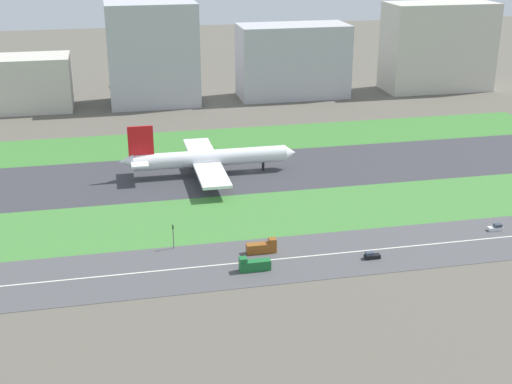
{
  "coord_description": "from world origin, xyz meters",
  "views": [
    {
      "loc": [
        -49.87,
        -239.91,
        86.47
      ],
      "look_at": [
        -6.01,
        -36.5,
        6.0
      ],
      "focal_mm": 48.87,
      "sensor_mm": 36.0,
      "label": 1
    }
  ],
  "objects": [
    {
      "name": "ground_plane",
      "position": [
        0.0,
        0.0,
        0.0
      ],
      "size": [
        800.0,
        800.0,
        0.0
      ],
      "primitive_type": "plane",
      "color": "#5B564C"
    },
    {
      "name": "runway",
      "position": [
        0.0,
        0.0,
        0.05
      ],
      "size": [
        280.0,
        46.0,
        0.1
      ],
      "primitive_type": "cube",
      "color": "#38383D",
      "rests_on": "ground_plane"
    },
    {
      "name": "grass_median_north",
      "position": [
        0.0,
        41.0,
        0.05
      ],
      "size": [
        280.0,
        36.0,
        0.1
      ],
      "primitive_type": "cube",
      "color": "#3D7A33",
      "rests_on": "ground_plane"
    },
    {
      "name": "grass_median_south",
      "position": [
        0.0,
        -41.0,
        0.05
      ],
      "size": [
        280.0,
        36.0,
        0.1
      ],
      "primitive_type": "cube",
      "color": "#427F38",
      "rests_on": "ground_plane"
    },
    {
      "name": "highway",
      "position": [
        0.0,
        -73.0,
        0.05
      ],
      "size": [
        280.0,
        28.0,
        0.1
      ],
      "primitive_type": "cube",
      "color": "#4C4C4F",
      "rests_on": "ground_plane"
    },
    {
      "name": "highway_centerline",
      "position": [
        0.0,
        -73.0,
        0.11
      ],
      "size": [
        266.0,
        0.5,
        0.01
      ],
      "primitive_type": "cube",
      "color": "silver",
      "rests_on": "highway"
    },
    {
      "name": "airliner",
      "position": [
        -16.69,
        0.0,
        6.23
      ],
      "size": [
        65.0,
        56.0,
        19.7
      ],
      "color": "white",
      "rests_on": "runway"
    },
    {
      "name": "truck_0",
      "position": [
        -15.52,
        -78.0,
        1.67
      ],
      "size": [
        8.4,
        2.5,
        4.0
      ],
      "rotation": [
        0.0,
        0.0,
        3.14
      ],
      "color": "#19662D",
      "rests_on": "highway"
    },
    {
      "name": "car_2",
      "position": [
        61.08,
        -68.0,
        0.92
      ],
      "size": [
        4.4,
        1.8,
        2.0
      ],
      "color": "silver",
      "rests_on": "highway"
    },
    {
      "name": "truck_1",
      "position": [
        -11.01,
        -68.0,
        1.67
      ],
      "size": [
        8.4,
        2.5,
        4.0
      ],
      "color": "brown",
      "rests_on": "highway"
    },
    {
      "name": "car_1",
      "position": [
        17.64,
        -78.0,
        0.92
      ],
      "size": [
        4.4,
        1.8,
        2.0
      ],
      "rotation": [
        0.0,
        0.0,
        3.14
      ],
      "color": "black",
      "rests_on": "highway"
    },
    {
      "name": "traffic_light",
      "position": [
        -35.03,
        -60.01,
        4.29
      ],
      "size": [
        0.36,
        0.5,
        7.2
      ],
      "color": "#4C4C51",
      "rests_on": "highway"
    },
    {
      "name": "terminal_building",
      "position": [
        -90.0,
        114.0,
        13.17
      ],
      "size": [
        44.97,
        26.57,
        26.33
      ],
      "primitive_type": "cube",
      "color": "beige",
      "rests_on": "ground_plane"
    },
    {
      "name": "hangar_building",
      "position": [
        -26.76,
        114.0,
        25.33
      ],
      "size": [
        44.34,
        30.74,
        50.66
      ],
      "primitive_type": "cube",
      "color": "#B2B2B7",
      "rests_on": "ground_plane"
    },
    {
      "name": "office_tower",
      "position": [
        46.25,
        114.0,
        18.84
      ],
      "size": [
        57.08,
        26.31,
        37.68
      ],
      "primitive_type": "cube",
      "color": "#B2B2B7",
      "rests_on": "ground_plane"
    },
    {
      "name": "cargo_warehouse",
      "position": [
        128.24,
        114.0,
        23.5
      ],
      "size": [
        58.15,
        26.54,
        47.0
      ],
      "primitive_type": "cube",
      "color": "beige",
      "rests_on": "ground_plane"
    },
    {
      "name": "fuel_tank_west",
      "position": [
        -27.24,
        159.0,
        8.64
      ],
      "size": [
        19.38,
        19.38,
        17.29
      ],
      "primitive_type": "cylinder",
      "color": "silver",
      "rests_on": "ground_plane"
    }
  ]
}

